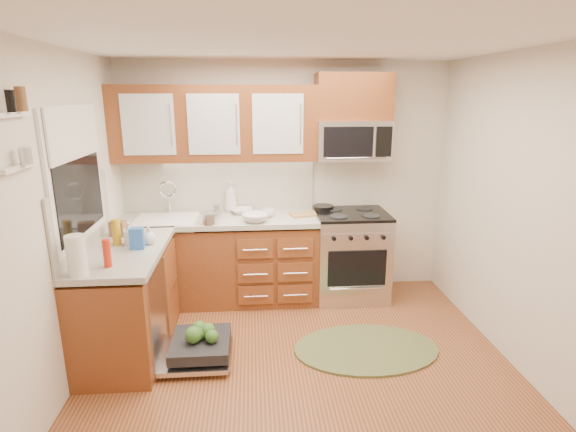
{
  "coord_description": "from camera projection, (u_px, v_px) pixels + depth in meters",
  "views": [
    {
      "loc": [
        -0.36,
        -3.08,
        2.16
      ],
      "look_at": [
        -0.05,
        0.85,
        1.09
      ],
      "focal_mm": 28.0,
      "sensor_mm": 36.0,
      "label": 1
    }
  ],
  "objects": [
    {
      "name": "wall_back",
      "position": [
        286.0,
        180.0,
        4.91
      ],
      "size": [
        3.5,
        0.04,
        2.5
      ],
      "primitive_type": "cube",
      "color": "beige",
      "rests_on": "ground"
    },
    {
      "name": "paper_towel_roll",
      "position": [
        77.0,
        255.0,
        3.14
      ],
      "size": [
        0.15,
        0.15,
        0.29
      ],
      "primitive_type": "cylinder",
      "rotation": [
        0.0,
        0.0,
        0.13
      ],
      "color": "white",
      "rests_on": "countertop_left"
    },
    {
      "name": "backsplash_left",
      "position": [
        82.0,
        216.0,
        3.61
      ],
      "size": [
        0.02,
        1.25,
        0.57
      ],
      "primitive_type": "cube",
      "color": "#B2AB9F",
      "rests_on": "ground"
    },
    {
      "name": "range",
      "position": [
        350.0,
        255.0,
        4.86
      ],
      "size": [
        0.76,
        0.64,
        0.95
      ],
      "primitive_type": null,
      "color": "silver",
      "rests_on": "ground"
    },
    {
      "name": "sink",
      "position": [
        167.0,
        231.0,
        4.62
      ],
      "size": [
        0.62,
        0.5,
        0.26
      ],
      "primitive_type": null,
      "color": "white",
      "rests_on": "ground"
    },
    {
      "name": "bowl_a",
      "position": [
        242.0,
        211.0,
        4.8
      ],
      "size": [
        0.24,
        0.24,
        0.06
      ],
      "primitive_type": "imported",
      "rotation": [
        0.0,
        0.0,
        0.05
      ],
      "color": "#999999",
      "rests_on": "countertop_back"
    },
    {
      "name": "countertop_back",
      "position": [
        218.0,
        220.0,
        4.65
      ],
      "size": [
        2.07,
        0.64,
        0.05
      ],
      "primitive_type": "cube",
      "color": "#ADAA9E",
      "rests_on": "base_cabinet_back"
    },
    {
      "name": "bowl_b",
      "position": [
        255.0,
        218.0,
        4.48
      ],
      "size": [
        0.32,
        0.32,
        0.08
      ],
      "primitive_type": "imported",
      "rotation": [
        0.0,
        0.0,
        -0.23
      ],
      "color": "#999999",
      "rests_on": "countertop_back"
    },
    {
      "name": "rug",
      "position": [
        366.0,
        349.0,
        3.92
      ],
      "size": [
        1.29,
        0.87,
        0.02
      ],
      "primitive_type": null,
      "rotation": [
        0.0,
        0.0,
        -0.03
      ],
      "color": "#61673B",
      "rests_on": "ground"
    },
    {
      "name": "mustard_bottle",
      "position": [
        116.0,
        232.0,
        3.79
      ],
      "size": [
        0.08,
        0.08,
        0.22
      ],
      "primitive_type": "cylinder",
      "rotation": [
        0.0,
        0.0,
        -0.19
      ],
      "color": "gold",
      "rests_on": "countertop_left"
    },
    {
      "name": "cabinet_over_mw",
      "position": [
        353.0,
        97.0,
        4.57
      ],
      "size": [
        0.76,
        0.35,
        0.47
      ],
      "primitive_type": "cube",
      "color": "brown",
      "rests_on": "ground"
    },
    {
      "name": "base_cabinet_back",
      "position": [
        220.0,
        262.0,
        4.79
      ],
      "size": [
        2.05,
        0.6,
        0.85
      ],
      "primitive_type": "cube",
      "color": "brown",
      "rests_on": "ground"
    },
    {
      "name": "wooden_box",
      "position": [
        118.0,
        229.0,
        4.04
      ],
      "size": [
        0.15,
        0.12,
        0.13
      ],
      "primitive_type": "cube",
      "rotation": [
        0.0,
        0.0,
        -0.2
      ],
      "color": "brown",
      "rests_on": "countertop_left"
    },
    {
      "name": "base_cabinet_left",
      "position": [
        128.0,
        304.0,
        3.84
      ],
      "size": [
        0.6,
        1.25,
        0.85
      ],
      "primitive_type": "cube",
      "color": "brown",
      "rests_on": "ground"
    },
    {
      "name": "dishwasher",
      "position": [
        196.0,
        349.0,
        3.76
      ],
      "size": [
        0.7,
        0.6,
        0.2
      ],
      "primitive_type": null,
      "color": "silver",
      "rests_on": "ground"
    },
    {
      "name": "countertop_left",
      "position": [
        124.0,
        252.0,
        3.72
      ],
      "size": [
        0.64,
        1.27,
        0.05
      ],
      "primitive_type": "cube",
      "color": "#ADAA9E",
      "rests_on": "base_cabinet_left"
    },
    {
      "name": "window_blind",
      "position": [
        74.0,
        132.0,
        3.42
      ],
      "size": [
        0.02,
        0.96,
        0.4
      ],
      "primitive_type": "cube",
      "color": "white",
      "rests_on": "ground"
    },
    {
      "name": "skillet",
      "position": [
        323.0,
        207.0,
        4.88
      ],
      "size": [
        0.23,
        0.23,
        0.04
      ],
      "primitive_type": "cylinder",
      "rotation": [
        0.0,
        0.0,
        -0.02
      ],
      "color": "black",
      "rests_on": "range"
    },
    {
      "name": "wall_front",
      "position": [
        361.0,
        368.0,
        1.55
      ],
      "size": [
        3.5,
        0.04,
        2.5
      ],
      "primitive_type": "cube",
      "color": "beige",
      "rests_on": "ground"
    },
    {
      "name": "window",
      "position": [
        76.0,
        175.0,
        3.5
      ],
      "size": [
        0.03,
        1.05,
        1.05
      ],
      "primitive_type": null,
      "color": "white",
      "rests_on": "ground"
    },
    {
      "name": "canister",
      "position": [
        217.0,
        212.0,
        4.59
      ],
      "size": [
        0.1,
        0.1,
        0.15
      ],
      "primitive_type": "cylinder",
      "rotation": [
        0.0,
        0.0,
        0.05
      ],
      "color": "silver",
      "rests_on": "countertop_back"
    },
    {
      "name": "wall_left",
      "position": [
        52.0,
        231.0,
        3.1
      ],
      "size": [
        0.04,
        3.5,
        2.5
      ],
      "primitive_type": "cube",
      "color": "beige",
      "rests_on": "ground"
    },
    {
      "name": "wall_right",
      "position": [
        535.0,
        220.0,
        3.37
      ],
      "size": [
        0.04,
        3.5,
        2.5
      ],
      "primitive_type": "cube",
      "color": "beige",
      "rests_on": "ground"
    },
    {
      "name": "microwave",
      "position": [
        352.0,
        140.0,
        4.66
      ],
      "size": [
        0.76,
        0.38,
        0.4
      ],
      "primitive_type": null,
      "color": "silver",
      "rests_on": "ground"
    },
    {
      "name": "soap_bottle_c",
      "position": [
        149.0,
        236.0,
        3.81
      ],
      "size": [
        0.15,
        0.15,
        0.15
      ],
      "primitive_type": "imported",
      "rotation": [
        0.0,
        0.0,
        0.42
      ],
      "color": "#999999",
      "rests_on": "countertop_left"
    },
    {
      "name": "soap_bottle_a",
      "position": [
        231.0,
        197.0,
        4.84
      ],
      "size": [
        0.17,
        0.17,
        0.33
      ],
      "primitive_type": "imported",
      "rotation": [
        0.0,
        0.0,
        0.43
      ],
      "color": "#999999",
      "rests_on": "countertop_back"
    },
    {
      "name": "ceiling",
      "position": [
        305.0,
        40.0,
        2.9
      ],
      "size": [
        3.5,
        3.5,
        0.0
      ],
      "primitive_type": "plane",
      "rotation": [
        3.14,
        0.0,
        0.0
      ],
      "color": "white",
      "rests_on": "ground"
    },
    {
      "name": "red_bottle",
      "position": [
        107.0,
        253.0,
        3.3
      ],
      "size": [
        0.07,
        0.07,
        0.21
      ],
      "primitive_type": "cylinder",
      "rotation": [
        0.0,
        0.0,
        0.37
      ],
      "color": "red",
      "rests_on": "countertop_left"
    },
    {
      "name": "floor",
      "position": [
        302.0,
        376.0,
        3.56
      ],
      "size": [
        3.5,
        3.5,
        0.0
      ],
      "primitive_type": "plane",
      "color": "brown",
      "rests_on": "ground"
    },
    {
      "name": "soap_bottle_b",
      "position": [
        129.0,
        234.0,
        3.79
      ],
      "size": [
        0.11,
        0.11,
        0.2
      ],
      "primitive_type": "imported",
      "rotation": [
        0.0,
        0.0,
        0.31
      ],
      "color": "#999999",
      "rests_on": "countertop_left"
    },
    {
      "name": "cutting_board",
      "position": [
        305.0,
        214.0,
        4.74
      ],
      "size": [
        0.34,
        0.26,
        0.02
      ],
      "primitive_type": "cube",
      "rotation": [
        0.0,
        0.0,
        0.25
      ],
      "color": "#A6874C",
      "rests_on": "countertop_back"
    },
    {
      "name": "backsplash_back",
      "position": [
        219.0,
        185.0,
        4.86
      ],
      "size": [
        2.05,
        0.02,
        0.57
      ],
      "primitive_type": "cube",
      "color": "#B2AB9F",
      "rests_on": "ground"
    },
    {
      "name": "upper_cabinets",
      "position": [
        215.0,
        123.0,
        4.53
      ],
      "size": [
        2.05,
        0.35,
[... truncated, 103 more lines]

